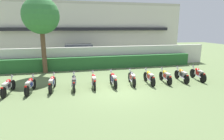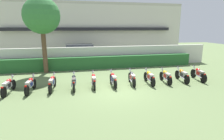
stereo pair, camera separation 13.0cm
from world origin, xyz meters
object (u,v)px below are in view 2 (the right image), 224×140
(motorcycle_in_row_0, at_px, (8,86))
(motorcycle_in_row_1, at_px, (30,85))
(tree_near_inspector, at_px, (42,16))
(motorcycle_in_row_2, at_px, (52,83))
(motorcycle_in_row_4, at_px, (94,80))
(motorcycle_in_row_8, at_px, (166,76))
(motorcycle_in_row_7, at_px, (149,77))
(motorcycle_in_row_3, at_px, (74,81))
(motorcycle_in_row_5, at_px, (113,79))
(motorcycle_in_row_9, at_px, (182,75))
(motorcycle_in_row_6, at_px, (132,78))
(motorcycle_in_row_10, at_px, (198,74))
(parked_car, at_px, (81,53))

(motorcycle_in_row_0, xyz_separation_m, motorcycle_in_row_1, (1.14, -0.06, -0.00))
(tree_near_inspector, bearing_deg, motorcycle_in_row_2, -78.84)
(motorcycle_in_row_4, height_order, motorcycle_in_row_8, same)
(motorcycle_in_row_4, bearing_deg, motorcycle_in_row_7, -88.97)
(motorcycle_in_row_3, relative_size, motorcycle_in_row_7, 1.03)
(motorcycle_in_row_5, bearing_deg, motorcycle_in_row_2, 90.64)
(motorcycle_in_row_7, relative_size, motorcycle_in_row_9, 0.98)
(tree_near_inspector, xyz_separation_m, motorcycle_in_row_2, (0.90, -4.57, -3.93))
(motorcycle_in_row_6, height_order, motorcycle_in_row_10, motorcycle_in_row_10)
(motorcycle_in_row_2, xyz_separation_m, motorcycle_in_row_10, (9.60, -0.05, 0.01))
(motorcycle_in_row_1, xyz_separation_m, motorcycle_in_row_7, (7.14, 0.02, 0.01))
(motorcycle_in_row_6, bearing_deg, motorcycle_in_row_2, 96.31)
(motorcycle_in_row_7, relative_size, motorcycle_in_row_10, 0.98)
(motorcycle_in_row_2, relative_size, motorcycle_in_row_6, 1.05)
(motorcycle_in_row_6, bearing_deg, motorcycle_in_row_4, 96.23)
(tree_near_inspector, xyz_separation_m, motorcycle_in_row_7, (6.88, -4.66, -3.93))
(motorcycle_in_row_8, distance_m, motorcycle_in_row_10, 2.48)
(parked_car, relative_size, motorcycle_in_row_3, 2.37)
(tree_near_inspector, distance_m, motorcycle_in_row_5, 7.54)
(tree_near_inspector, relative_size, motorcycle_in_row_0, 3.04)
(parked_car, height_order, motorcycle_in_row_5, parked_car)
(motorcycle_in_row_8, bearing_deg, motorcycle_in_row_4, 92.54)
(motorcycle_in_row_3, height_order, motorcycle_in_row_6, motorcycle_in_row_6)
(motorcycle_in_row_2, distance_m, motorcycle_in_row_8, 7.12)
(motorcycle_in_row_1, height_order, motorcycle_in_row_5, motorcycle_in_row_5)
(motorcycle_in_row_2, distance_m, motorcycle_in_row_3, 1.23)
(motorcycle_in_row_0, bearing_deg, motorcycle_in_row_5, -85.23)
(motorcycle_in_row_2, bearing_deg, motorcycle_in_row_1, 100.93)
(motorcycle_in_row_3, distance_m, motorcycle_in_row_6, 3.62)
(motorcycle_in_row_5, relative_size, motorcycle_in_row_8, 1.03)
(tree_near_inspector, bearing_deg, motorcycle_in_row_0, -106.92)
(motorcycle_in_row_6, bearing_deg, tree_near_inspector, 57.59)
(motorcycle_in_row_6, xyz_separation_m, motorcycle_in_row_10, (4.76, -0.09, 0.01))
(tree_near_inspector, height_order, motorcycle_in_row_4, tree_near_inspector)
(motorcycle_in_row_5, xyz_separation_m, motorcycle_in_row_6, (1.24, 0.07, 0.00))
(motorcycle_in_row_4, bearing_deg, motorcycle_in_row_1, 94.94)
(tree_near_inspector, bearing_deg, motorcycle_in_row_7, -34.11)
(motorcycle_in_row_3, height_order, motorcycle_in_row_5, motorcycle_in_row_3)
(motorcycle_in_row_10, bearing_deg, motorcycle_in_row_3, 96.28)
(motorcycle_in_row_0, bearing_deg, tree_near_inspector, -12.39)
(motorcycle_in_row_4, relative_size, motorcycle_in_row_7, 0.97)
(motorcycle_in_row_8, bearing_deg, motorcycle_in_row_2, 93.20)
(motorcycle_in_row_3, bearing_deg, motorcycle_in_row_9, -88.31)
(parked_car, bearing_deg, motorcycle_in_row_6, -73.68)
(motorcycle_in_row_1, bearing_deg, motorcycle_in_row_6, -82.27)
(tree_near_inspector, xyz_separation_m, motorcycle_in_row_9, (9.25, -4.62, -3.93))
(motorcycle_in_row_10, bearing_deg, motorcycle_in_row_4, 95.84)
(motorcycle_in_row_4, distance_m, motorcycle_in_row_7, 3.57)
(motorcycle_in_row_4, height_order, motorcycle_in_row_7, motorcycle_in_row_7)
(motorcycle_in_row_3, distance_m, motorcycle_in_row_9, 7.12)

